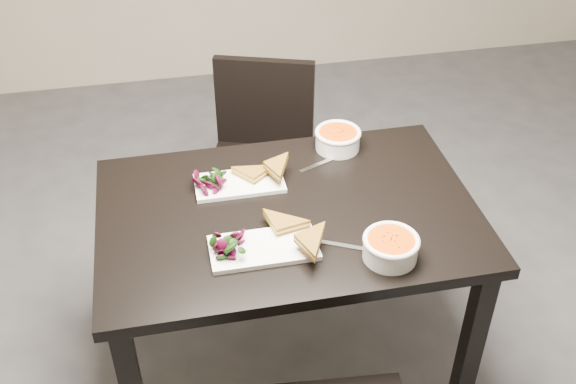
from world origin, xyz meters
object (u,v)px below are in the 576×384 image
object	(u,v)px
table	(288,233)
soup_bowl_far	(338,138)
plate_near	(264,248)
plate_far	(239,183)
chair_far	(261,150)
soup_bowl_near	(391,247)

from	to	relation	value
table	soup_bowl_far	bearing A→B (deg)	51.86
plate_near	plate_far	world-z (taller)	plate_near
chair_far	plate_near	size ratio (longest dim) A/B	2.67
table	chair_far	bearing A→B (deg)	87.26
soup_bowl_near	plate_far	distance (m)	0.58
plate_near	soup_bowl_far	distance (m)	0.60
plate_near	soup_bowl_near	bearing A→B (deg)	-16.34
plate_far	soup_bowl_far	xyz separation A→B (m)	(0.38, 0.15, 0.03)
plate_near	soup_bowl_far	bearing A→B (deg)	53.90
plate_near	plate_far	size ratio (longest dim) A/B	1.08
table	plate_far	xyz separation A→B (m)	(-0.13, 0.16, 0.11)
chair_far	plate_near	world-z (taller)	chair_far
soup_bowl_near	plate_near	bearing A→B (deg)	163.66
table	chair_far	world-z (taller)	chair_far
soup_bowl_near	soup_bowl_far	distance (m)	0.59
chair_far	soup_bowl_near	size ratio (longest dim) A/B	5.13
chair_far	soup_bowl_near	bearing A→B (deg)	-59.68
chair_far	plate_far	bearing A→B (deg)	-87.34
soup_bowl_near	plate_far	size ratio (longest dim) A/B	0.56
chair_far	plate_near	xyz separation A→B (m)	(-0.14, -0.92, 0.27)
table	plate_far	size ratio (longest dim) A/B	4.08
soup_bowl_far	chair_far	bearing A→B (deg)	115.50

